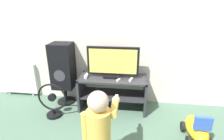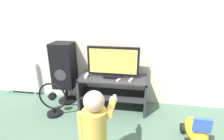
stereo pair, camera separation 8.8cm
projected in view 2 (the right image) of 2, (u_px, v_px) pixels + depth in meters
name	position (u px, v px, depth m)	size (l,w,h in m)	color
ground_plane	(111.00, 115.00, 2.84)	(16.00, 16.00, 0.00)	#4C6B56
wall_back	(116.00, 30.00, 2.89)	(10.00, 0.06, 2.60)	silver
tv_stand	(113.00, 88.00, 2.93)	(1.11, 0.47, 0.57)	#2D2D33
television	(113.00, 63.00, 2.79)	(0.83, 0.20, 0.51)	black
game_console	(87.00, 75.00, 2.88)	(0.04, 0.16, 0.04)	white
remote_primary	(131.00, 80.00, 2.74)	(0.07, 0.13, 0.03)	white
remote_secondary	(119.00, 79.00, 2.75)	(0.09, 0.13, 0.03)	white
child	(96.00, 126.00, 1.74)	(0.36, 0.52, 0.94)	#3F4C72
speaker_tower	(64.00, 66.00, 3.04)	(0.36, 0.34, 1.10)	black
floor_fan	(53.00, 101.00, 2.78)	(0.47, 0.24, 0.57)	black
ride_on_toy	(196.00, 131.00, 2.25)	(0.29, 0.53, 0.45)	gold
radiator	(21.00, 77.00, 3.44)	(0.73, 0.08, 0.65)	white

